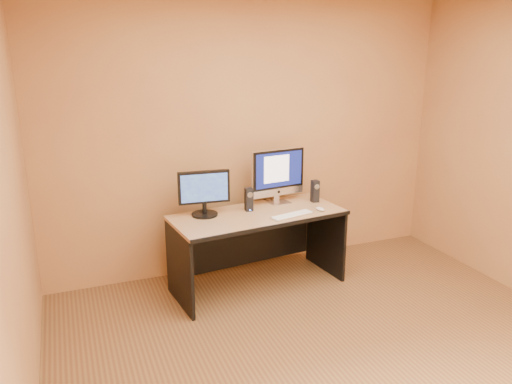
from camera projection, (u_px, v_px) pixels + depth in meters
floor at (358, 375)px, 3.36m from camera, size 4.00×4.00×0.00m
walls at (371, 190)px, 2.99m from camera, size 4.00×4.00×2.60m
desk at (258, 250)px, 4.52m from camera, size 1.59×0.83×0.71m
imac at (279, 176)px, 4.65m from camera, size 0.56×0.26×0.52m
second_monitor at (204, 193)px, 4.32m from camera, size 0.48×0.27×0.40m
speaker_left at (249, 199)px, 4.47m from camera, size 0.07×0.07×0.21m
speaker_right at (315, 191)px, 4.73m from camera, size 0.07×0.07×0.21m
keyboard at (292, 215)px, 4.35m from camera, size 0.42×0.20×0.02m
mouse at (320, 209)px, 4.49m from camera, size 0.07×0.11×0.03m
cable_a at (272, 202)px, 4.75m from camera, size 0.11×0.19×0.01m
cable_b at (272, 201)px, 4.77m from camera, size 0.05×0.17×0.01m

